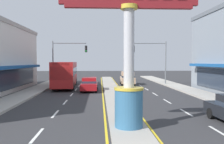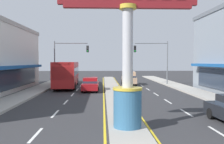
{
  "view_description": "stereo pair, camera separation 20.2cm",
  "coord_description": "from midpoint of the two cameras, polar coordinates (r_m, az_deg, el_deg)",
  "views": [
    {
      "loc": [
        -1.4,
        -5.93,
        3.31
      ],
      "look_at": [
        -0.56,
        10.42,
        2.6
      ],
      "focal_mm": 38.22,
      "sensor_mm": 36.0,
      "label": 1
    },
    {
      "loc": [
        -1.2,
        -5.94,
        3.31
      ],
      "look_at": [
        -0.56,
        10.42,
        2.6
      ],
      "focal_mm": 38.22,
      "sensor_mm": 36.0,
      "label": 2
    }
  ],
  "objects": [
    {
      "name": "sidewalk_left",
      "position": [
        23.39,
        -21.62,
        -5.6
      ],
      "size": [
        2.47,
        60.0,
        0.18
      ],
      "primitive_type": "cube",
      "color": "#ADA89E",
      "rests_on": "ground"
    },
    {
      "name": "traffic_light_left_side",
      "position": [
        33.92,
        -11.21,
        4.02
      ],
      "size": [
        4.86,
        0.46,
        6.2
      ],
      "color": "slate",
      "rests_on": "ground"
    },
    {
      "name": "lane_markings",
      "position": [
        22.86,
        0.34,
        -5.83
      ],
      "size": [
        8.59,
        52.0,
        0.01
      ],
      "color": "silver",
      "rests_on": "ground"
    },
    {
      "name": "traffic_light_right_side",
      "position": [
        34.11,
        9.71,
        4.02
      ],
      "size": [
        4.86,
        0.46,
        6.2
      ],
      "color": "slate",
      "rests_on": "ground"
    },
    {
      "name": "bus_far_right_lane",
      "position": [
        31.67,
        -11.25,
        -0.18
      ],
      "size": [
        3.17,
        11.33,
        3.26
      ],
      "color": "#B21E1E",
      "rests_on": "ground"
    },
    {
      "name": "sedan_mid_left_lane",
      "position": [
        26.95,
        -5.65,
        -2.9
      ],
      "size": [
        1.86,
        4.31,
        1.53
      ],
      "color": "maroon",
      "rests_on": "ground"
    },
    {
      "name": "district_sign",
      "position": [
        11.48,
        3.55,
        3.95
      ],
      "size": [
        6.62,
        1.43,
        7.29
      ],
      "color": "#33668C",
      "rests_on": "median_strip"
    },
    {
      "name": "suv_near_right_lane",
      "position": [
        34.28,
        3.54,
        -1.41
      ],
      "size": [
        2.11,
        4.67,
        1.9
      ],
      "color": "tan",
      "rests_on": "ground"
    },
    {
      "name": "median_strip",
      "position": [
        24.19,
        0.16,
        -5.22
      ],
      "size": [
        1.85,
        52.0,
        0.14
      ],
      "primitive_type": "cube",
      "color": "#A39E93",
      "rests_on": "ground"
    },
    {
      "name": "sidewalk_right",
      "position": [
        24.34,
        21.58,
        -5.29
      ],
      "size": [
        2.47,
        60.0,
        0.18
      ],
      "primitive_type": "cube",
      "color": "#ADA89E",
      "rests_on": "ground"
    }
  ]
}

